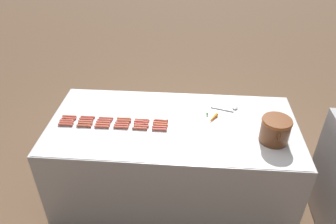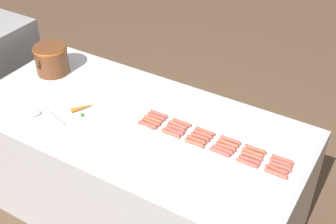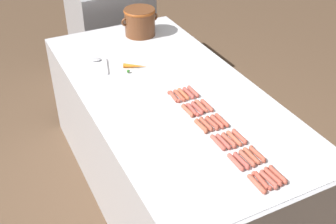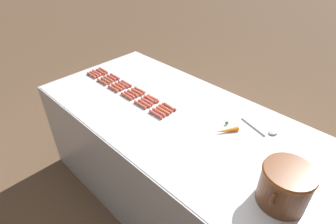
{
  "view_description": "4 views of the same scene",
  "coord_description": "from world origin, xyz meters",
  "px_view_note": "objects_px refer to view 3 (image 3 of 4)",
  "views": [
    {
      "loc": [
        2.36,
        0.14,
        2.6
      ],
      "look_at": [
        -0.1,
        -0.05,
        0.92
      ],
      "focal_mm": 34.92,
      "sensor_mm": 36.0,
      "label": 1
    },
    {
      "loc": [
        -1.85,
        -1.36,
        2.61
      ],
      "look_at": [
        0.07,
        -0.21,
        0.96
      ],
      "focal_mm": 48.0,
      "sensor_mm": 36.0,
      "label": 2
    },
    {
      "loc": [
        -1.02,
        -2.04,
        2.27
      ],
      "look_at": [
        -0.12,
        -0.23,
        0.86
      ],
      "focal_mm": 44.97,
      "sensor_mm": 36.0,
      "label": 3
    },
    {
      "loc": [
        1.17,
        1.05,
        2.0
      ],
      "look_at": [
        0.08,
        -0.02,
        0.92
      ],
      "focal_mm": 29.04,
      "sensor_mm": 36.0,
      "label": 4
    }
  ],
  "objects_px": {
    "hot_dog_20": "(234,138)",
    "hot_dog_22": "(201,106)",
    "hot_dog_26": "(239,136)",
    "hot_dog_10": "(192,110)",
    "hot_dog_7": "(241,161)",
    "hot_dog_1": "(235,162)",
    "hot_dog_16": "(197,108)",
    "hot_dog_28": "(207,105)",
    "hot_dog_15": "(212,123)",
    "bean_pot": "(140,21)",
    "hot_dog_8": "(223,141)",
    "hot_dog_29": "(193,91)",
    "hot_dog_19": "(251,156)",
    "hot_dog_27": "(222,120)",
    "hot_dog_13": "(247,158)",
    "hot_dog_0": "(257,184)",
    "hot_dog_18": "(273,176)",
    "hot_dog_6": "(262,181)",
    "hot_dog_14": "(229,140)",
    "back_cabinet": "(111,35)",
    "hot_dog_21": "(217,122)",
    "hot_dog_25": "(257,154)",
    "hot_dog_12": "(269,179)",
    "hot_dog_9": "(206,124)",
    "hot_dog_2": "(218,142)",
    "carrot": "(135,66)",
    "hot_dog_24": "(278,174)",
    "serving_spoon": "(100,62)",
    "hot_dog_17": "(183,94)",
    "hot_dog_4": "(188,110)",
    "hot_dog_23": "(189,93)",
    "hot_dog_3": "(201,126)"
  },
  "relations": [
    {
      "from": "hot_dog_14",
      "to": "hot_dog_23",
      "type": "xyz_separation_m",
      "value": [
        0.04,
        0.51,
        0.0
      ]
    },
    {
      "from": "hot_dog_16",
      "to": "hot_dog_18",
      "type": "relative_size",
      "value": 1.0
    },
    {
      "from": "hot_dog_9",
      "to": "hot_dog_6",
      "type": "bearing_deg",
      "value": -89.58
    },
    {
      "from": "hot_dog_21",
      "to": "hot_dog_6",
      "type": "bearing_deg",
      "value": -97.46
    },
    {
      "from": "hot_dog_23",
      "to": "carrot",
      "type": "bearing_deg",
      "value": 109.77
    },
    {
      "from": "hot_dog_20",
      "to": "hot_dog_22",
      "type": "bearing_deg",
      "value": 89.97
    },
    {
      "from": "hot_dog_4",
      "to": "hot_dog_18",
      "type": "bearing_deg",
      "value": -81.78
    },
    {
      "from": "hot_dog_13",
      "to": "hot_dog_7",
      "type": "bearing_deg",
      "value": -176.26
    },
    {
      "from": "hot_dog_4",
      "to": "hot_dog_18",
      "type": "height_order",
      "value": "same"
    },
    {
      "from": "hot_dog_6",
      "to": "hot_dog_10",
      "type": "distance_m",
      "value": 0.66
    },
    {
      "from": "hot_dog_17",
      "to": "hot_dog_18",
      "type": "bearing_deg",
      "value": -87.8
    },
    {
      "from": "hot_dog_1",
      "to": "bean_pot",
      "type": "height_order",
      "value": "bean_pot"
    },
    {
      "from": "hot_dog_7",
      "to": "hot_dog_20",
      "type": "xyz_separation_m",
      "value": [
        0.07,
        0.17,
        0.0
      ]
    },
    {
      "from": "hot_dog_19",
      "to": "hot_dog_18",
      "type": "bearing_deg",
      "value": -89.17
    },
    {
      "from": "hot_dog_2",
      "to": "hot_dog_10",
      "type": "distance_m",
      "value": 0.33
    },
    {
      "from": "hot_dog_15",
      "to": "hot_dog_14",
      "type": "bearing_deg",
      "value": -90.47
    },
    {
      "from": "hot_dog_24",
      "to": "back_cabinet",
      "type": "bearing_deg",
      "value": 87.88
    },
    {
      "from": "hot_dog_19",
      "to": "hot_dog_27",
      "type": "height_order",
      "value": "same"
    },
    {
      "from": "hot_dog_13",
      "to": "serving_spoon",
      "type": "distance_m",
      "value": 1.36
    },
    {
      "from": "back_cabinet",
      "to": "hot_dog_0",
      "type": "relative_size",
      "value": 7.37
    },
    {
      "from": "hot_dog_3",
      "to": "hot_dog_20",
      "type": "relative_size",
      "value": 1.0
    },
    {
      "from": "hot_dog_23",
      "to": "hot_dog_26",
      "type": "xyz_separation_m",
      "value": [
        0.03,
        -0.51,
        0.0
      ]
    },
    {
      "from": "hot_dog_16",
      "to": "hot_dog_21",
      "type": "bearing_deg",
      "value": -79.36
    },
    {
      "from": "hot_dog_15",
      "to": "carrot",
      "type": "xyz_separation_m",
      "value": [
        -0.13,
        0.8,
        0.0
      ]
    },
    {
      "from": "hot_dog_13",
      "to": "hot_dog_0",
      "type": "bearing_deg",
      "value": -111.06
    },
    {
      "from": "hot_dog_1",
      "to": "hot_dog_16",
      "type": "height_order",
      "value": "same"
    },
    {
      "from": "hot_dog_25",
      "to": "back_cabinet",
      "type": "bearing_deg",
      "value": 87.81
    },
    {
      "from": "hot_dog_6",
      "to": "hot_dog_25",
      "type": "distance_m",
      "value": 0.19
    },
    {
      "from": "hot_dog_26",
      "to": "hot_dog_10",
      "type": "bearing_deg",
      "value": 107.01
    },
    {
      "from": "hot_dog_0",
      "to": "hot_dog_18",
      "type": "bearing_deg",
      "value": 3.73
    },
    {
      "from": "hot_dog_28",
      "to": "hot_dog_15",
      "type": "bearing_deg",
      "value": -111.77
    },
    {
      "from": "hot_dog_27",
      "to": "hot_dog_29",
      "type": "relative_size",
      "value": 1.0
    },
    {
      "from": "hot_dog_24",
      "to": "hot_dog_15",
      "type": "bearing_deg",
      "value": 97.29
    },
    {
      "from": "hot_dog_1",
      "to": "hot_dog_14",
      "type": "height_order",
      "value": "same"
    },
    {
      "from": "hot_dog_9",
      "to": "hot_dog_29",
      "type": "xyz_separation_m",
      "value": [
        0.1,
        0.33,
        0.0
      ]
    },
    {
      "from": "hot_dog_18",
      "to": "hot_dog_29",
      "type": "xyz_separation_m",
      "value": [
        0.04,
        0.84,
        0.0
      ]
    },
    {
      "from": "hot_dog_1",
      "to": "hot_dog_12",
      "type": "relative_size",
      "value": 1.0
    },
    {
      "from": "hot_dog_8",
      "to": "hot_dog_22",
      "type": "height_order",
      "value": "same"
    },
    {
      "from": "hot_dog_13",
      "to": "hot_dog_18",
      "type": "relative_size",
      "value": 1.0
    },
    {
      "from": "hot_dog_9",
      "to": "hot_dog_16",
      "type": "xyz_separation_m",
      "value": [
        0.04,
        0.16,
        0.0
      ]
    },
    {
      "from": "hot_dog_6",
      "to": "hot_dog_26",
      "type": "height_order",
      "value": "same"
    },
    {
      "from": "hot_dog_15",
      "to": "hot_dog_12",
      "type": "bearing_deg",
      "value": -89.62
    },
    {
      "from": "hot_dog_9",
      "to": "hot_dog_15",
      "type": "distance_m",
      "value": 0.04
    },
    {
      "from": "back_cabinet",
      "to": "hot_dog_10",
      "type": "distance_m",
      "value": 2.05
    },
    {
      "from": "hot_dog_7",
      "to": "hot_dog_15",
      "type": "relative_size",
      "value": 1.0
    },
    {
      "from": "hot_dog_22",
      "to": "hot_dog_26",
      "type": "xyz_separation_m",
      "value": [
        0.04,
        -0.35,
        0.0
      ]
    },
    {
      "from": "hot_dog_12",
      "to": "hot_dog_25",
      "type": "bearing_deg",
      "value": 70.04
    },
    {
      "from": "hot_dog_13",
      "to": "hot_dog_28",
      "type": "bearing_deg",
      "value": 82.47
    },
    {
      "from": "hot_dog_1",
      "to": "hot_dog_7",
      "type": "bearing_deg",
      "value": -7.5
    },
    {
      "from": "hot_dog_8",
      "to": "hot_dog_29",
      "type": "height_order",
      "value": "same"
    }
  ]
}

